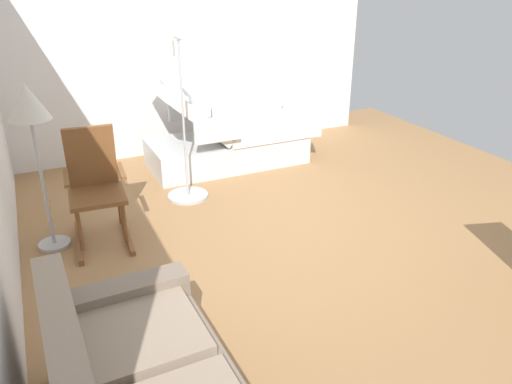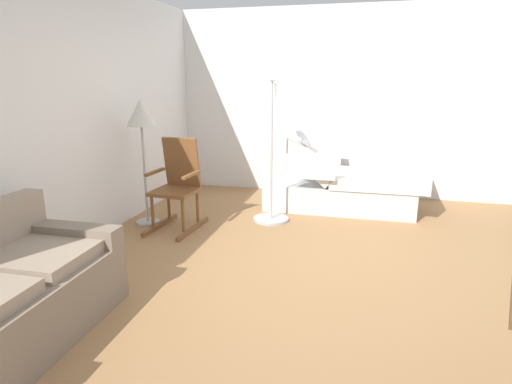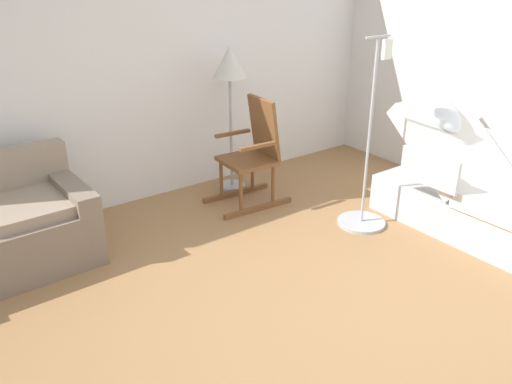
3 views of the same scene
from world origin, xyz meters
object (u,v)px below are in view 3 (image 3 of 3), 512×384
Objects in this scene: rocking_chair at (253,154)px; iv_pole at (364,199)px; floor_lamp at (230,72)px; hospital_bed at (492,201)px.

iv_pole is at bearing -62.53° from rocking_chair.
rocking_chair is 0.62× the size of iv_pole.
floor_lamp is 0.88× the size of iv_pole.
hospital_bed is at bearing -54.59° from rocking_chair.
rocking_chair is 0.84m from floor_lamp.
rocking_chair is 1.15m from iv_pole.
iv_pole reaches higher than floor_lamp.
floor_lamp is (-1.25, 2.21, 0.91)m from hospital_bed.
floor_lamp is at bearing 119.46° from hospital_bed.
hospital_bed is 2.20m from rocking_chair.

